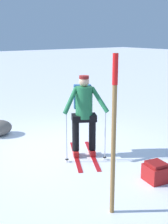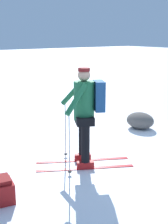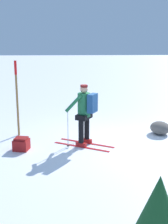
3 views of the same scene
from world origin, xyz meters
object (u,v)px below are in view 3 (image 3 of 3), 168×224
dropped_backpack (21,144)px  skier (85,111)px  trail_marker (17,93)px  rock_boulder (160,128)px

dropped_backpack → skier: bearing=-80.1°
trail_marker → rock_boulder: (-0.03, -4.51, -1.16)m
dropped_backpack → trail_marker: (1.32, 0.29, 1.19)m
dropped_backpack → trail_marker: 1.80m
dropped_backpack → trail_marker: size_ratio=0.20×
skier → dropped_backpack: bearing=99.9°
dropped_backpack → rock_boulder: (1.29, -4.22, 0.03)m
dropped_backpack → rock_boulder: 4.41m
trail_marker → rock_boulder: size_ratio=3.23×
dropped_backpack → trail_marker: bearing=12.5°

